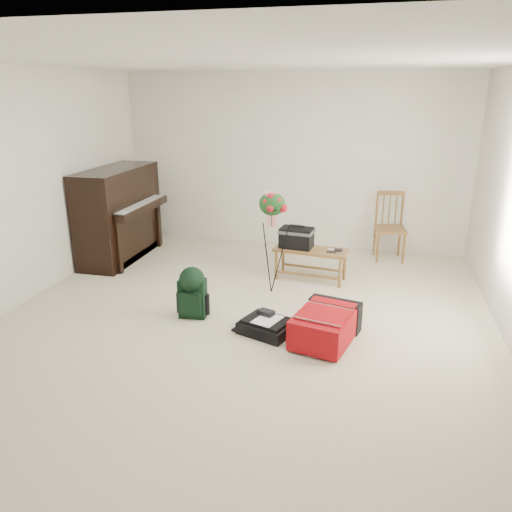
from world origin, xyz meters
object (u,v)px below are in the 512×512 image
(green_backpack, at_px, (192,290))
(flower_stand, at_px, (272,243))
(black_duffel, at_px, (267,326))
(red_suitcase, at_px, (326,323))
(dining_chair, at_px, (390,227))
(piano, at_px, (120,216))
(bench, at_px, (301,242))

(green_backpack, height_order, flower_stand, flower_stand)
(flower_stand, bearing_deg, black_duffel, -94.81)
(red_suitcase, bearing_deg, dining_chair, 90.48)
(piano, distance_m, bench, 2.57)
(red_suitcase, relative_size, green_backpack, 1.51)
(dining_chair, relative_size, green_backpack, 1.71)
(red_suitcase, height_order, green_backpack, green_backpack)
(dining_chair, bearing_deg, red_suitcase, -111.14)
(flower_stand, bearing_deg, green_backpack, -142.21)
(black_duffel, bearing_deg, flower_stand, 119.67)
(flower_stand, bearing_deg, bench, 48.65)
(bench, height_order, red_suitcase, bench)
(piano, distance_m, flower_stand, 2.42)
(piano, xyz_separation_m, black_duffel, (2.47, -1.76, -0.53))
(piano, distance_m, dining_chair, 3.73)
(red_suitcase, bearing_deg, bench, 121.05)
(piano, distance_m, black_duffel, 3.08)
(piano, relative_size, bench, 1.63)
(black_duffel, bearing_deg, green_backpack, -171.95)
(flower_stand, bearing_deg, red_suitcase, -68.12)
(bench, xyz_separation_m, dining_chair, (1.07, 1.07, -0.03))
(bench, xyz_separation_m, green_backpack, (-0.91, -1.35, -0.18))
(piano, bearing_deg, dining_chair, 12.94)
(dining_chair, bearing_deg, bench, -143.36)
(black_duffel, height_order, flower_stand, flower_stand)
(green_backpack, bearing_deg, dining_chair, 46.58)
(dining_chair, height_order, red_suitcase, dining_chair)
(bench, relative_size, flower_stand, 0.76)
(black_duffel, relative_size, green_backpack, 1.07)
(bench, relative_size, black_duffel, 1.58)
(piano, distance_m, green_backpack, 2.31)
(bench, distance_m, red_suitcase, 1.62)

